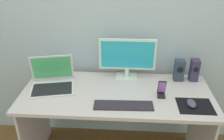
# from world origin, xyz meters

# --- Properties ---
(wall_back) EXTENTS (6.00, 0.04, 2.50)m
(wall_back) POSITION_xyz_m (0.00, 0.39, 1.25)
(wall_back) COLOR #A6B4BB
(wall_back) RESTS_ON ground_plane
(desk) EXTENTS (1.49, 0.63, 0.71)m
(desk) POSITION_xyz_m (0.00, 0.00, 0.57)
(desk) COLOR beige
(desk) RESTS_ON ground_plane
(monitor) EXTENTS (0.47, 0.14, 0.35)m
(monitor) POSITION_xyz_m (0.08, 0.23, 0.91)
(monitor) COLOR silver
(monitor) RESTS_ON desk
(speaker_right) EXTENTS (0.07, 0.08, 0.19)m
(speaker_right) POSITION_xyz_m (0.64, 0.23, 0.81)
(speaker_right) COLOR #362C4B
(speaker_right) RESTS_ON desk
(speaker_near_monitor) EXTENTS (0.08, 0.08, 0.18)m
(speaker_near_monitor) POSITION_xyz_m (0.52, 0.23, 0.81)
(speaker_near_monitor) COLOR #2D3749
(speaker_near_monitor) RESTS_ON desk
(laptop) EXTENTS (0.39, 0.35, 0.24)m
(laptop) POSITION_xyz_m (-0.52, 0.04, 0.76)
(laptop) COLOR silver
(laptop) RESTS_ON desk
(keyboard_external) EXTENTS (0.43, 0.13, 0.01)m
(keyboard_external) POSITION_xyz_m (0.06, -0.18, 0.72)
(keyboard_external) COLOR #2C232B
(keyboard_external) RESTS_ON desk
(mousepad) EXTENTS (0.25, 0.20, 0.00)m
(mousepad) POSITION_xyz_m (0.57, -0.15, 0.72)
(mousepad) COLOR black
(mousepad) RESTS_ON desk
(mouse) EXTENTS (0.07, 0.11, 0.04)m
(mouse) POSITION_xyz_m (0.54, -0.15, 0.74)
(mouse) COLOR #45445A
(mouse) RESTS_ON mousepad
(phone_in_dock) EXTENTS (0.06, 0.06, 0.14)m
(phone_in_dock) POSITION_xyz_m (0.34, -0.04, 0.76)
(phone_in_dock) COLOR black
(phone_in_dock) RESTS_ON desk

